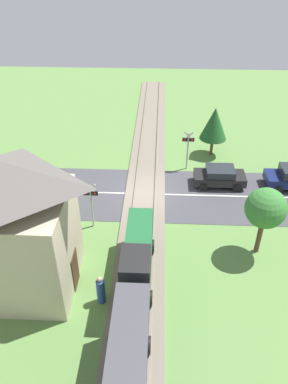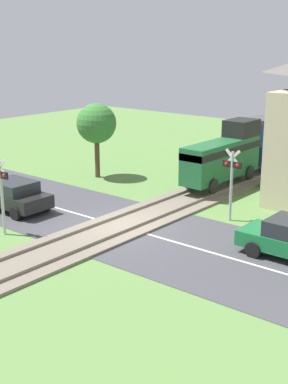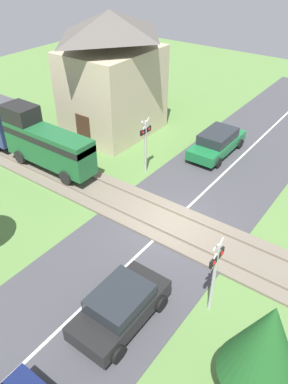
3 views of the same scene
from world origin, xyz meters
name	(u,v)px [view 3 (image 3 of 3)]	position (x,y,z in m)	size (l,w,h in m)	color
ground_plane	(170,224)	(0.00, 0.00, 0.00)	(60.00, 60.00, 0.00)	#5B8442
road_surface	(170,224)	(0.00, 0.00, 0.01)	(48.00, 6.40, 0.02)	#424247
track_bed	(170,223)	(0.00, 0.00, 0.07)	(2.80, 48.00, 0.24)	#756B5B
train	(8,126)	(0.00, 11.20, 1.86)	(1.58, 12.12, 3.18)	#1E6033
car_near_crossing	(121,306)	(-5.32, -1.44, 0.74)	(3.65, 1.88, 1.40)	black
car_far_side	(217,142)	(7.29, 1.44, 0.76)	(4.46, 1.91, 1.44)	#197038
crossing_signal_west_approach	(215,268)	(-3.07, -3.65, 2.02)	(0.90, 0.18, 3.16)	#B7B7B7
crossing_signal_east_approach	(146,139)	(3.07, 3.65, 2.02)	(0.90, 0.18, 3.16)	#B7B7B7
station_building	(112,77)	(6.06, 8.40, 3.63)	(6.18, 5.00, 7.46)	#C6B793
pedestrian_by_station	(55,140)	(1.74, 9.43, 0.77)	(0.42, 0.42, 1.69)	#2D4C8E
tree_by_station	(146,63)	(11.43, 9.73, 3.02)	(2.68, 2.68, 4.37)	brown
tree_beyond_track	(266,342)	(-5.22, -6.06, 2.76)	(2.17, 2.17, 4.07)	brown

